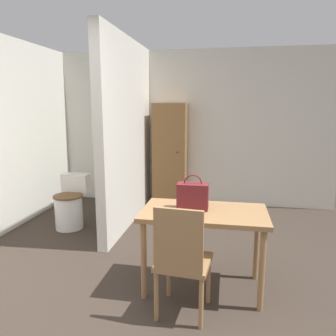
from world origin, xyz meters
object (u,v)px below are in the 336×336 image
wooden_cabinet (170,155)px  wooden_chair (182,258)px  toilet (70,205)px  handbag (193,196)px  dining_table (204,221)px

wooden_cabinet → wooden_chair: bearing=-78.2°
wooden_chair → toilet: bearing=142.0°
wooden_chair → wooden_cabinet: 2.95m
wooden_chair → toilet: 2.42m
toilet → handbag: size_ratio=2.25×
wooden_chair → wooden_cabinet: wooden_cabinet is taller
dining_table → handbag: bearing=161.6°
toilet → wooden_cabinet: 1.76m
dining_table → toilet: dining_table is taller
toilet → handbag: bearing=-33.5°
handbag → dining_table: bearing=-18.4°
dining_table → wooden_cabinet: 2.54m
dining_table → wooden_chair: (-0.13, -0.44, -0.15)m
toilet → handbag: (1.78, -1.18, 0.54)m
toilet → wooden_cabinet: bearing=46.6°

